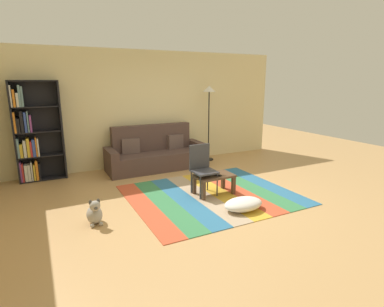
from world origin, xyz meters
TOP-DOWN VIEW (x-y plane):
  - ground_plane at (0.00, 0.00)m, footprint 14.00×14.00m
  - back_wall at (0.00, 2.55)m, footprint 6.80×0.10m
  - rug at (0.11, -0.06)m, footprint 2.84×2.46m
  - couch at (-0.16, 2.02)m, footprint 2.26×0.80m
  - bookshelf at (-2.65, 2.31)m, footprint 0.90×0.28m
  - coffee_table at (0.17, -0.05)m, footprint 0.70×0.42m
  - pouf at (0.23, -0.87)m, footprint 0.66×0.42m
  - dog at (-1.95, -0.27)m, footprint 0.22×0.35m
  - standing_lamp at (1.33, 2.14)m, footprint 0.32×0.32m
  - tv_remote at (0.22, -0.11)m, footprint 0.08×0.16m
  - folding_chair at (0.00, 0.09)m, footprint 0.40×0.40m

SIDE VIEW (x-z plane):
  - ground_plane at x=0.00m, z-range 0.00..0.00m
  - rug at x=0.11m, z-range 0.00..0.01m
  - pouf at x=0.23m, z-range 0.01..0.20m
  - dog at x=-1.95m, z-range -0.04..0.36m
  - coffee_table at x=0.17m, z-range 0.12..0.47m
  - couch at x=-0.16m, z-range -0.16..0.84m
  - tv_remote at x=0.22m, z-range 0.37..0.39m
  - folding_chair at x=0.00m, z-range 0.08..0.98m
  - bookshelf at x=-2.65m, z-range -0.07..1.95m
  - back_wall at x=0.00m, z-range 0.00..2.70m
  - standing_lamp at x=1.33m, z-range 0.63..2.51m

